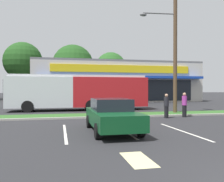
% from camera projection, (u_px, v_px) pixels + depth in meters
% --- Properties ---
extents(grass_median, '(56.00, 2.20, 0.12)m').
position_uv_depth(grass_median, '(124.00, 115.00, 18.00)').
color(grass_median, '#2D5B23').
rests_on(grass_median, ground_plane).
extents(curb_lip, '(56.00, 0.24, 0.12)m').
position_uv_depth(curb_lip, '(129.00, 117.00, 16.81)').
color(curb_lip, '#99968C').
rests_on(curb_lip, ground_plane).
extents(parking_stripe_0, '(0.12, 4.80, 0.01)m').
position_uv_depth(parking_stripe_0, '(65.00, 133.00, 10.96)').
color(parking_stripe_0, silver).
rests_on(parking_stripe_0, ground_plane).
extents(parking_stripe_1, '(0.12, 4.80, 0.01)m').
position_uv_depth(parking_stripe_1, '(122.00, 130.00, 11.75)').
color(parking_stripe_1, silver).
rests_on(parking_stripe_1, ground_plane).
extents(parking_stripe_2, '(0.12, 4.80, 0.01)m').
position_uv_depth(parking_stripe_2, '(182.00, 131.00, 11.33)').
color(parking_stripe_2, silver).
rests_on(parking_stripe_2, ground_plane).
extents(lot_arrow, '(0.70, 1.60, 0.01)m').
position_uv_depth(lot_arrow, '(138.00, 159.00, 6.81)').
color(lot_arrow, beige).
rests_on(lot_arrow, ground_plane).
extents(storefront_building, '(25.48, 13.01, 6.22)m').
position_uv_depth(storefront_building, '(114.00, 82.00, 40.20)').
color(storefront_building, '#BCB7AD').
rests_on(storefront_building, ground_plane).
extents(tree_left, '(7.39, 7.39, 11.06)m').
position_uv_depth(tree_left, '(23.00, 61.00, 46.84)').
color(tree_left, '#473323').
rests_on(tree_left, ground_plane).
extents(tree_mid_left, '(8.30, 8.30, 10.90)m').
position_uv_depth(tree_mid_left, '(73.00, 65.00, 48.73)').
color(tree_mid_left, '#473323').
rests_on(tree_mid_left, ground_plane).
extents(tree_mid, '(5.89, 5.89, 9.05)m').
position_uv_depth(tree_mid, '(111.00, 68.00, 46.54)').
color(tree_mid, '#473323').
rests_on(tree_mid, ground_plane).
extents(utility_pole, '(3.05, 2.40, 11.00)m').
position_uv_depth(utility_pole, '(174.00, 40.00, 19.08)').
color(utility_pole, '#4C3826').
rests_on(utility_pole, ground_plane).
extents(city_bus, '(12.66, 2.70, 3.25)m').
position_uv_depth(city_bus, '(79.00, 91.00, 22.35)').
color(city_bus, '#AD191E').
rests_on(city_bus, ground_plane).
extents(car_1, '(4.75, 1.98, 1.49)m').
position_uv_depth(car_1, '(111.00, 99.00, 29.47)').
color(car_1, navy).
rests_on(car_1, ground_plane).
extents(car_3, '(2.01, 4.72, 1.53)m').
position_uv_depth(car_3, '(112.00, 115.00, 11.20)').
color(car_3, '#0C3F1E').
rests_on(car_3, ground_plane).
extents(pedestrian_near_bench, '(0.33, 0.33, 1.66)m').
position_uv_depth(pedestrian_near_bench, '(166.00, 106.00, 16.43)').
color(pedestrian_near_bench, black).
rests_on(pedestrian_near_bench, ground_plane).
extents(pedestrian_by_pole, '(0.35, 0.35, 1.73)m').
position_uv_depth(pedestrian_by_pole, '(184.00, 105.00, 17.02)').
color(pedestrian_by_pole, black).
rests_on(pedestrian_by_pole, ground_plane).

